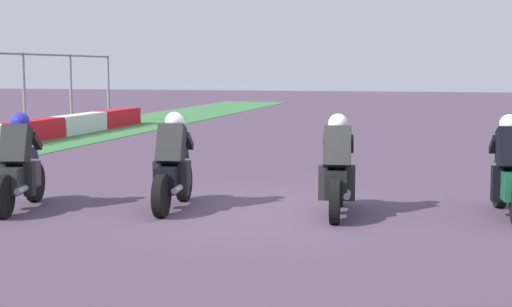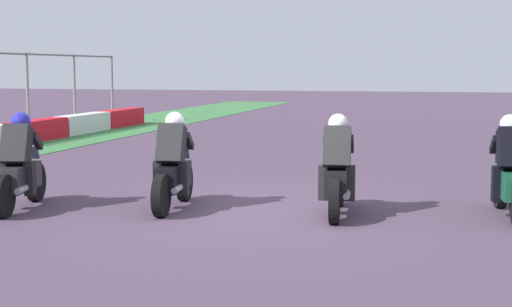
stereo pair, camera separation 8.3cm
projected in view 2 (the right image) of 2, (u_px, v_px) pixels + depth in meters
The scene contains 5 objects.
ground_plane at pixel (260, 213), 11.36m from camera, with size 120.00×120.00×0.00m, color #4B394E.
rider_lane_a at pixel (510, 175), 10.99m from camera, with size 2.04×0.58×1.51m.
rider_lane_b at pixel (337, 173), 11.14m from camera, with size 2.04×0.57×1.51m.
rider_lane_c at pixel (173, 169), 11.62m from camera, with size 2.04×0.57×1.51m.
rider_lane_d at pixel (20, 169), 11.57m from camera, with size 2.02×0.65×1.51m.
Camera 2 is at (-10.83, -2.78, 2.19)m, focal length 52.42 mm.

